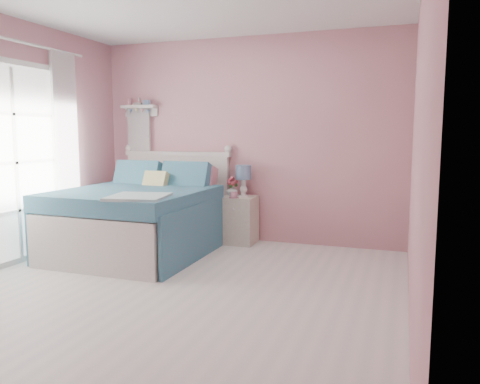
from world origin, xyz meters
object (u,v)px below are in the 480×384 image
Objects in this scene: vase at (232,190)px; teacup at (234,195)px; nightstand at (239,220)px; bed at (141,218)px; table_lamp at (243,175)px.

teacup is (0.09, -0.18, -0.03)m from vase.
nightstand is 4.23× the size of vase.
vase is (-0.10, 0.03, 0.37)m from nightstand.
nightstand is (0.95, 0.77, -0.10)m from bed.
table_lamp is 2.79× the size of vase.
nightstand is at bearing -131.77° from table_lamp.
teacup is (0.93, 0.62, 0.24)m from bed.
vase is (-0.15, -0.01, -0.20)m from table_lamp.
bed is 3.33× the size of nightstand.
vase reaches higher than teacup.
teacup is (-0.06, -0.20, -0.24)m from table_lamp.
nightstand is 0.58m from table_lamp.
bed is 1.15m from teacup.
bed reaches higher than teacup.
table_lamp reaches higher than vase.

